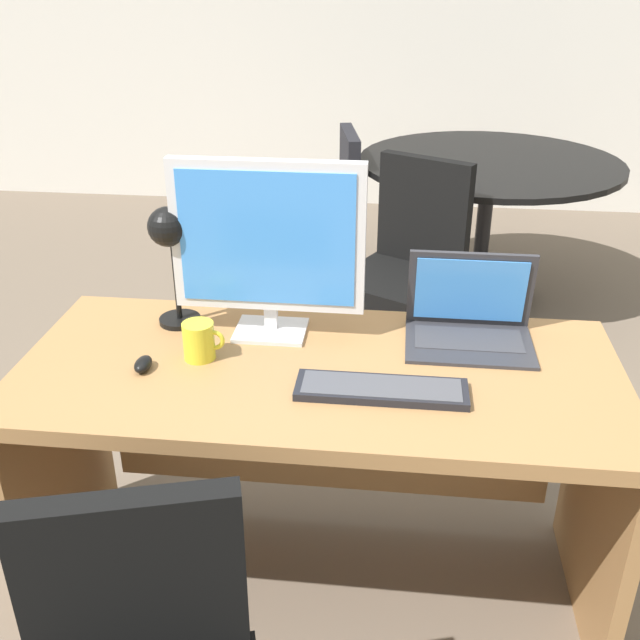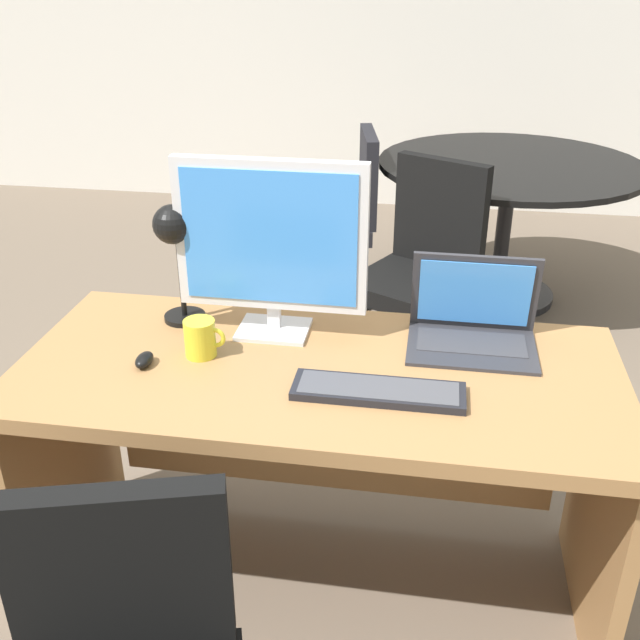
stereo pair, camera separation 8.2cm
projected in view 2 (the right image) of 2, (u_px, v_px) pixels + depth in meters
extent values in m
plane|color=#6B5B4C|center=(368.00, 346.00, 3.59)|extent=(12.00, 12.00, 0.00)
cube|color=silver|center=(409.00, 3.00, 5.00)|extent=(10.00, 0.10, 2.80)
cube|color=#9E7042|center=(318.00, 374.00, 1.94)|extent=(1.59, 0.71, 0.04)
cube|color=#9E7042|center=(65.00, 460.00, 2.22)|extent=(0.04, 0.63, 0.71)
cube|color=#9E7042|center=(599.00, 516.00, 2.00)|extent=(0.04, 0.63, 0.71)
cube|color=#9E7042|center=(332.00, 423.00, 2.33)|extent=(1.40, 0.02, 0.49)
cube|color=silver|center=(274.00, 329.00, 2.11)|extent=(0.20, 0.16, 0.01)
cube|color=silver|center=(274.00, 315.00, 2.10)|extent=(0.04, 0.02, 0.07)
cube|color=silver|center=(271.00, 236.00, 1.98)|extent=(0.53, 0.04, 0.42)
cube|color=#3F8CEA|center=(269.00, 239.00, 1.97)|extent=(0.47, 0.00, 0.37)
cube|color=#2D2D33|center=(471.00, 347.00, 2.02)|extent=(0.35, 0.24, 0.01)
cube|color=#38383D|center=(471.00, 342.00, 2.03)|extent=(0.30, 0.13, 0.00)
cube|color=#2D2D33|center=(475.00, 292.00, 2.06)|extent=(0.35, 0.05, 0.23)
cube|color=#3F8CEA|center=(475.00, 294.00, 2.05)|extent=(0.31, 0.03, 0.19)
cube|color=black|center=(378.00, 391.00, 1.81)|extent=(0.42, 0.12, 0.02)
cube|color=#47474C|center=(378.00, 387.00, 1.80)|extent=(0.39, 0.11, 0.00)
ellipsoid|color=black|center=(144.00, 360.00, 1.93)|extent=(0.04, 0.08, 0.03)
cylinder|color=black|center=(185.00, 317.00, 2.18)|extent=(0.12, 0.12, 0.01)
cylinder|color=black|center=(181.00, 275.00, 2.12)|extent=(0.02, 0.02, 0.25)
sphere|color=black|center=(172.00, 224.00, 2.02)|extent=(0.11, 0.11, 0.11)
cylinder|color=yellow|center=(200.00, 338.00, 1.97)|extent=(0.08, 0.08, 0.10)
torus|color=yellow|center=(215.00, 338.00, 1.96)|extent=(0.06, 0.01, 0.06)
cube|color=black|center=(119.00, 572.00, 1.45)|extent=(0.44, 0.18, 0.40)
cylinder|color=black|center=(496.00, 293.00, 4.10)|extent=(0.61, 0.61, 0.04)
cylinder|color=black|center=(503.00, 231.00, 3.94)|extent=(0.08, 0.08, 0.69)
cylinder|color=black|center=(511.00, 165.00, 3.78)|extent=(1.35, 1.35, 0.03)
cylinder|color=black|center=(407.00, 361.00, 3.42)|extent=(0.56, 0.56, 0.04)
cylinder|color=black|center=(409.00, 327.00, 3.34)|extent=(0.05, 0.05, 0.32)
cube|color=black|center=(412.00, 286.00, 3.25)|extent=(0.62, 0.62, 0.08)
cube|color=black|center=(440.00, 213.00, 3.28)|extent=(0.41, 0.26, 0.48)
cylinder|color=black|center=(325.00, 295.00, 4.08)|extent=(0.56, 0.56, 0.04)
cylinder|color=black|center=(325.00, 263.00, 3.99)|extent=(0.05, 0.05, 0.34)
cube|color=black|center=(325.00, 226.00, 3.90)|extent=(0.54, 0.54, 0.08)
cube|color=black|center=(368.00, 176.00, 3.79)|extent=(0.14, 0.44, 0.45)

